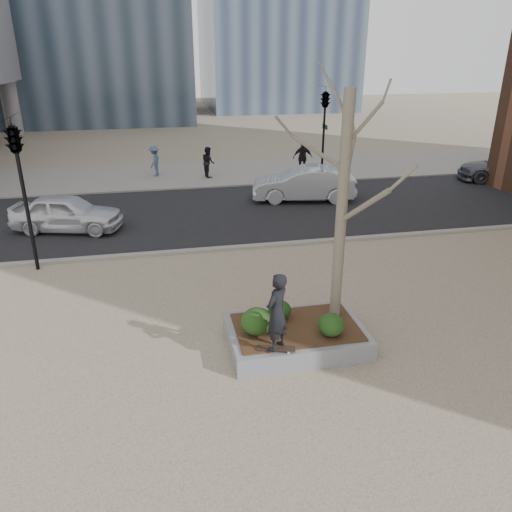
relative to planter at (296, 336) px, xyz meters
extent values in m
plane|color=tan|center=(-1.00, 0.00, -0.23)|extent=(120.00, 120.00, 0.00)
cube|color=black|center=(-1.00, 10.00, -0.21)|extent=(60.00, 8.00, 0.02)
cube|color=gray|center=(-1.00, 17.00, -0.21)|extent=(60.00, 6.00, 0.02)
cube|color=gray|center=(0.00, 0.00, 0.00)|extent=(3.00, 2.00, 0.45)
cube|color=#382314|center=(0.00, 0.00, 0.25)|extent=(2.70, 1.70, 0.04)
ellipsoid|color=#153711|center=(-0.91, -0.11, 0.56)|extent=(0.69, 0.69, 0.59)
ellipsoid|color=#193A12|center=(-0.27, 0.42, 0.48)|extent=(0.51, 0.51, 0.44)
ellipsoid|color=#1C3C13|center=(0.63, -0.49, 0.51)|extent=(0.57, 0.57, 0.49)
imported|color=black|center=(-0.66, -0.80, 1.13)|extent=(0.71, 0.70, 1.66)
imported|color=white|center=(-6.04, 9.00, 0.46)|extent=(4.18, 2.52, 1.33)
imported|color=#ADAFB5|center=(3.46, 11.02, 0.52)|extent=(4.61, 2.32, 1.45)
imported|color=#4B4E56|center=(14.38, 12.20, 0.48)|extent=(5.10, 3.41, 1.37)
imported|color=black|center=(-0.09, 16.09, 0.57)|extent=(0.71, 0.85, 1.54)
imported|color=#465F7F|center=(-2.77, 16.86, 0.58)|extent=(0.86, 1.14, 1.56)
imported|color=black|center=(4.82, 15.75, 0.67)|extent=(1.06, 0.55, 1.73)
camera|label=1|loc=(-2.81, -9.21, 5.97)|focal=35.00mm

